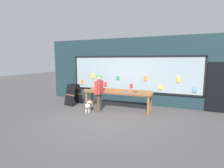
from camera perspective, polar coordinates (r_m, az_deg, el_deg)
ground_plane at (r=6.94m, az=-1.36°, el=-10.49°), size 40.00×40.00×0.00m
shopfront_facade at (r=8.82m, az=5.42°, el=4.11°), size 8.97×0.29×3.26m
display_table_main at (r=7.70m, az=1.86°, el=-3.17°), size 3.02×0.78×0.87m
person_browsing at (r=7.38m, az=-4.26°, el=-1.96°), size 0.25×0.64×1.60m
small_dog at (r=7.51m, az=-7.75°, el=-6.86°), size 0.34×0.57×0.43m
sandwich_board_sign at (r=8.79m, az=-12.45°, el=-3.28°), size 0.72×0.84×1.00m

